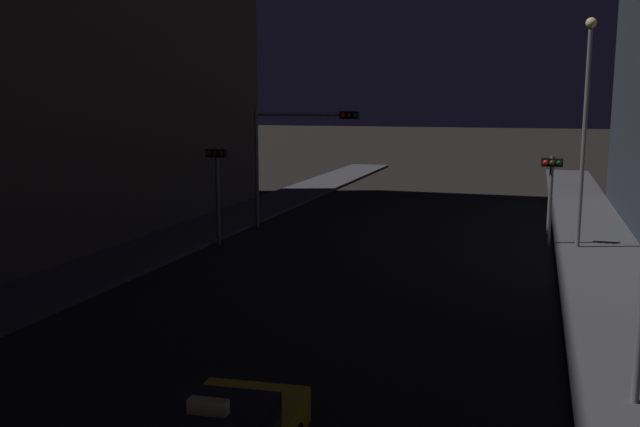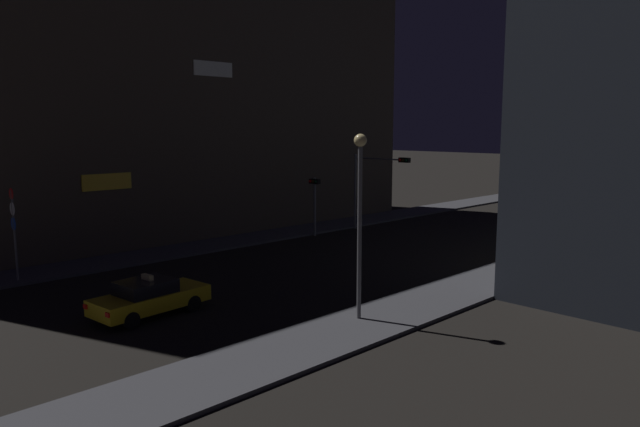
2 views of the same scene
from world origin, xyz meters
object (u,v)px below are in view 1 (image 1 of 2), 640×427
(traffic_light_overhead, at_px, (295,142))
(traffic_light_left_kerb, at_px, (217,175))
(traffic_light_right_kerb, at_px, (551,182))
(street_lamp_far_block, at_px, (585,115))

(traffic_light_overhead, bearing_deg, traffic_light_left_kerb, -114.53)
(traffic_light_left_kerb, bearing_deg, traffic_light_right_kerb, 15.92)
(traffic_light_overhead, height_order, traffic_light_left_kerb, traffic_light_overhead)
(traffic_light_left_kerb, bearing_deg, traffic_light_overhead, 65.47)
(traffic_light_right_kerb, height_order, street_lamp_far_block, street_lamp_far_block)
(traffic_light_right_kerb, relative_size, street_lamp_far_block, 0.42)
(traffic_light_left_kerb, relative_size, street_lamp_far_block, 0.46)
(traffic_light_overhead, height_order, street_lamp_far_block, street_lamp_far_block)
(traffic_light_left_kerb, xyz_separation_m, traffic_light_right_kerb, (12.44, 3.55, -0.21))
(traffic_light_left_kerb, height_order, street_lamp_far_block, street_lamp_far_block)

